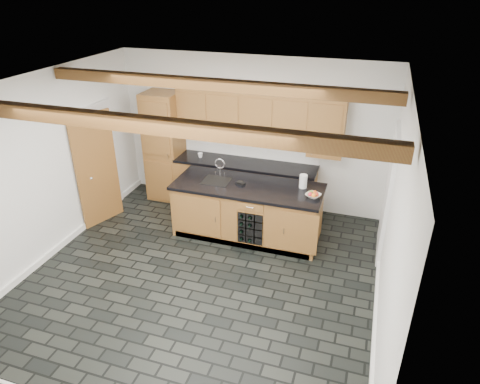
# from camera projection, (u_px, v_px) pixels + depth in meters

# --- Properties ---
(ground) EXTENTS (5.00, 5.00, 0.00)m
(ground) POSITION_uv_depth(u_px,v_px,m) (203.00, 275.00, 6.37)
(ground) COLOR black
(ground) RESTS_ON ground
(room_shell) EXTENTS (5.01, 5.00, 5.00)m
(room_shell) POSITION_uv_depth(u_px,v_px,m) (207.00, 167.00, 6.16)
(room_shell) COLOR white
(room_shell) RESTS_ON ground
(back_cabinetry) EXTENTS (3.65, 0.62, 2.20)m
(back_cabinetry) POSITION_uv_depth(u_px,v_px,m) (228.00, 157.00, 7.93)
(back_cabinetry) COLOR olive
(back_cabinetry) RESTS_ON ground
(island) EXTENTS (2.48, 0.96, 0.93)m
(island) POSITION_uv_depth(u_px,v_px,m) (248.00, 211.00, 7.17)
(island) COLOR olive
(island) RESTS_ON ground
(faucet) EXTENTS (0.45, 0.40, 0.34)m
(faucet) POSITION_uv_depth(u_px,v_px,m) (217.00, 178.00, 7.14)
(faucet) COLOR black
(faucet) RESTS_ON island
(kitchen_scale) EXTENTS (0.17, 0.14, 0.05)m
(kitchen_scale) POSITION_uv_depth(u_px,v_px,m) (240.00, 183.00, 7.00)
(kitchen_scale) COLOR black
(kitchen_scale) RESTS_ON island
(fruit_bowl) EXTENTS (0.29, 0.29, 0.06)m
(fruit_bowl) POSITION_uv_depth(u_px,v_px,m) (313.00, 196.00, 6.59)
(fruit_bowl) COLOR white
(fruit_bowl) RESTS_ON island
(fruit_cluster) EXTENTS (0.16, 0.17, 0.07)m
(fruit_cluster) POSITION_uv_depth(u_px,v_px,m) (313.00, 194.00, 6.58)
(fruit_cluster) COLOR red
(fruit_cluster) RESTS_ON fruit_bowl
(paper_towel) EXTENTS (0.13, 0.13, 0.22)m
(paper_towel) POSITION_uv_depth(u_px,v_px,m) (303.00, 181.00, 6.85)
(paper_towel) COLOR white
(paper_towel) RESTS_ON island
(mug) EXTENTS (0.12, 0.12, 0.09)m
(mug) POSITION_uv_depth(u_px,v_px,m) (200.00, 155.00, 8.03)
(mug) COLOR white
(mug) RESTS_ON back_cabinetry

